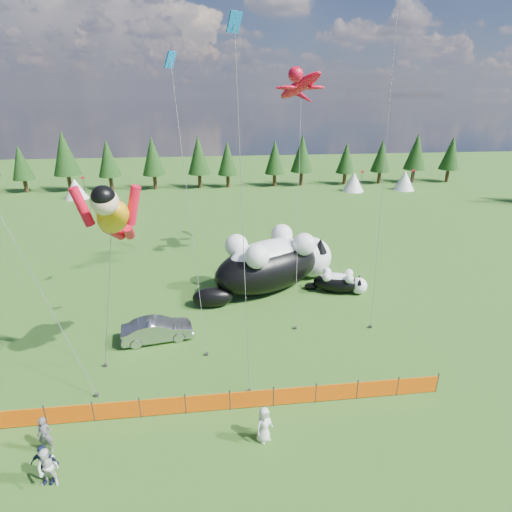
{
  "coord_description": "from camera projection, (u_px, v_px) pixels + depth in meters",
  "views": [
    {
      "loc": [
        0.49,
        -17.41,
        13.41
      ],
      "look_at": [
        3.02,
        4.0,
        4.72
      ],
      "focal_mm": 28.0,
      "sensor_mm": 36.0,
      "label": 1
    }
  ],
  "objects": [
    {
      "name": "superhero_kite",
      "position": [
        113.0,
        217.0,
        17.61
      ],
      "size": [
        5.36,
        5.57,
        10.51
      ],
      "color": "orange",
      "rests_on": "ground"
    },
    {
      "name": "spectator_e",
      "position": [
        264.0,
        425.0,
        16.43
      ],
      "size": [
        0.96,
        0.87,
        1.64
      ],
      "primitive_type": "imported",
      "rotation": [
        0.0,
        0.0,
        0.57
      ],
      "color": "silver",
      "rests_on": "ground"
    },
    {
      "name": "gecko_kite",
      "position": [
        300.0,
        86.0,
        28.47
      ],
      "size": [
        5.79,
        13.36,
        16.99
      ],
      "color": "red",
      "rests_on": "ground"
    },
    {
      "name": "cat_large",
      "position": [
        275.0,
        262.0,
        29.37
      ],
      "size": [
        10.95,
        7.86,
        4.29
      ],
      "rotation": [
        0.0,
        0.0,
        0.49
      ],
      "color": "black",
      "rests_on": "ground"
    },
    {
      "name": "cat_small",
      "position": [
        339.0,
        282.0,
        29.09
      ],
      "size": [
        4.42,
        2.53,
        1.64
      ],
      "rotation": [
        0.0,
        0.0,
        -0.3
      ],
      "color": "black",
      "rests_on": "ground"
    },
    {
      "name": "tree_line",
      "position": [
        205.0,
        162.0,
        60.95
      ],
      "size": [
        90.0,
        4.0,
        8.0
      ],
      "primitive_type": null,
      "color": "black",
      "rests_on": "ground"
    },
    {
      "name": "spectator_c",
      "position": [
        45.0,
        464.0,
        14.62
      ],
      "size": [
        1.08,
        0.65,
        1.75
      ],
      "primitive_type": "imported",
      "rotation": [
        0.0,
        0.0,
        -0.12
      ],
      "color": "#161E3E",
      "rests_on": "ground"
    },
    {
      "name": "spectator_a",
      "position": [
        45.0,
        435.0,
        15.92
      ],
      "size": [
        0.63,
        0.44,
        1.64
      ],
      "primitive_type": "imported",
      "rotation": [
        0.0,
        0.0,
        -0.08
      ],
      "color": "#555559",
      "rests_on": "ground"
    },
    {
      "name": "festival_tents",
      "position": [
        281.0,
        184.0,
        58.51
      ],
      "size": [
        50.0,
        3.2,
        2.8
      ],
      "primitive_type": null,
      "color": "white",
      "rests_on": "ground"
    },
    {
      "name": "car",
      "position": [
        157.0,
        330.0,
        23.35
      ],
      "size": [
        4.25,
        2.06,
        1.34
      ],
      "primitive_type": "imported",
      "rotation": [
        0.0,
        0.0,
        1.73
      ],
      "color": "#A5A5A9",
      "rests_on": "ground"
    },
    {
      "name": "safety_fence",
      "position": [
        208.0,
        403.0,
        18.05
      ],
      "size": [
        22.06,
        0.06,
        1.1
      ],
      "color": "#262626",
      "rests_on": "ground"
    },
    {
      "name": "diamond_kite_c",
      "position": [
        235.0,
        46.0,
        15.13
      ],
      "size": [
        0.97,
        2.04,
        16.71
      ],
      "color": "blue",
      "rests_on": "ground"
    },
    {
      "name": "diamond_kite_a",
      "position": [
        172.0,
        72.0,
        20.14
      ],
      "size": [
        1.6,
        4.56,
        16.04
      ],
      "color": "blue",
      "rests_on": "ground"
    },
    {
      "name": "spectator_b",
      "position": [
        48.0,
        468.0,
        14.47
      ],
      "size": [
        0.89,
        0.61,
        1.69
      ],
      "primitive_type": "imported",
      "rotation": [
        0.0,
        0.0,
        -0.16
      ],
      "color": "silver",
      "rests_on": "ground"
    },
    {
      "name": "ground",
      "position": [
        208.0,
        370.0,
        21.0
      ],
      "size": [
        160.0,
        160.0,
        0.0
      ],
      "primitive_type": "plane",
      "color": "#113309",
      "rests_on": "ground"
    },
    {
      "name": "diamond_kite_b",
      "position": [
        398.0,
        8.0,
        23.65
      ],
      "size": [
        2.47,
        7.02,
        21.01
      ],
      "color": "#0B7E8B",
      "rests_on": "ground"
    }
  ]
}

